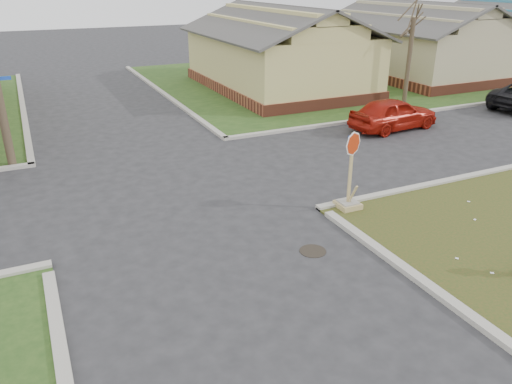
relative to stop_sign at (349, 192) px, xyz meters
name	(u,v)px	position (x,y,z in m)	size (l,w,h in m)	color
ground	(219,262)	(-4.31, -1.12, -0.53)	(120.00, 120.00, 0.00)	#27272A
verge_far_right	(419,70)	(17.69, 16.88, -0.50)	(37.00, 19.00, 0.05)	#264518
curbs	(162,186)	(-4.31, 3.88, -0.53)	(80.00, 40.00, 0.12)	#ADA89C
manhole	(313,251)	(-2.11, -1.62, -0.52)	(0.64, 0.64, 0.01)	black
side_house_yellow	(278,50)	(5.69, 15.38, 1.66)	(7.60, 11.60, 4.70)	brown
side_house_tan	(416,41)	(15.69, 15.38, 1.66)	(7.60, 11.60, 4.70)	brown
tree_mid_right	(409,62)	(9.69, 9.08, 1.62)	(0.22, 0.22, 4.20)	#4A392A
stop_sign	(349,192)	(0.00, 0.00, 0.00)	(0.63, 0.61, 2.22)	tan
red_sedan	(394,114)	(6.33, 5.87, 0.15)	(1.61, 4.01, 1.37)	#A3170B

